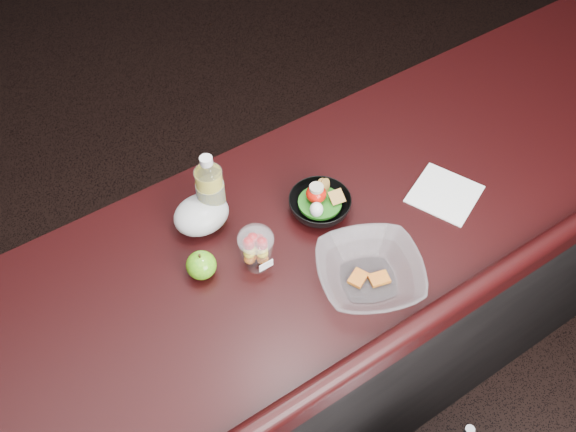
# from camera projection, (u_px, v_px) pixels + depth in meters

# --- Properties ---
(room_shell) EXTENTS (8.00, 8.00, 8.00)m
(room_shell) POSITION_uv_depth(u_px,v_px,m) (426.00, 12.00, 0.78)
(room_shell) COLOR black
(room_shell) RESTS_ON ground
(counter) EXTENTS (4.06, 0.71, 1.02)m
(counter) POSITION_uv_depth(u_px,v_px,m) (289.00, 341.00, 1.96)
(counter) COLOR black
(counter) RESTS_ON ground
(lemonade_bottle) EXTENTS (0.07, 0.07, 0.21)m
(lemonade_bottle) POSITION_uv_depth(u_px,v_px,m) (211.00, 193.00, 1.55)
(lemonade_bottle) COLOR gold
(lemonade_bottle) RESTS_ON counter
(fruit_cup) EXTENTS (0.09, 0.09, 0.12)m
(fruit_cup) POSITION_uv_depth(u_px,v_px,m) (256.00, 248.00, 1.48)
(fruit_cup) COLOR white
(fruit_cup) RESTS_ON counter
(green_apple) EXTENTS (0.07, 0.07, 0.07)m
(green_apple) POSITION_uv_depth(u_px,v_px,m) (201.00, 265.00, 1.49)
(green_apple) COLOR #2B9210
(green_apple) RESTS_ON counter
(plastic_bag) EXTENTS (0.14, 0.12, 0.10)m
(plastic_bag) POSITION_uv_depth(u_px,v_px,m) (202.00, 212.00, 1.57)
(plastic_bag) COLOR silver
(plastic_bag) RESTS_ON counter
(snack_bowl) EXTENTS (0.16, 0.16, 0.09)m
(snack_bowl) POSITION_uv_depth(u_px,v_px,m) (319.00, 204.00, 1.61)
(snack_bowl) COLOR black
(snack_bowl) RESTS_ON counter
(takeout_bowl) EXTENTS (0.32, 0.32, 0.06)m
(takeout_bowl) POSITION_uv_depth(u_px,v_px,m) (370.00, 273.00, 1.48)
(takeout_bowl) COLOR silver
(takeout_bowl) RESTS_ON counter
(paper_napkin) EXTENTS (0.21, 0.21, 0.00)m
(paper_napkin) POSITION_uv_depth(u_px,v_px,m) (445.00, 194.00, 1.66)
(paper_napkin) COLOR white
(paper_napkin) RESTS_ON counter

